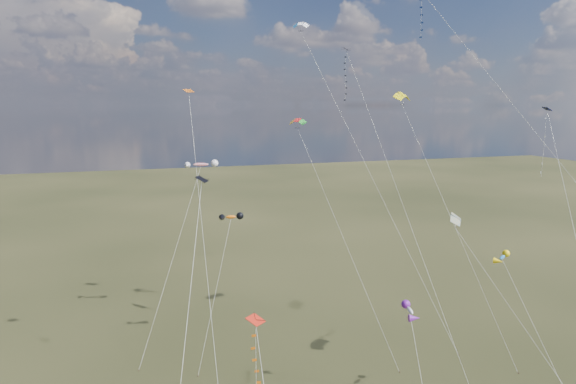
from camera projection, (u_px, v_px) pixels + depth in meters
name	position (u px, v px, depth m)	size (l,w,h in m)	color
diamond_black_high	(352.00, 90.00, 61.53)	(1.63, 28.59, 34.18)	black
diamond_navy_tall	(447.00, 45.00, 52.65)	(17.91, 28.89, 39.10)	#080E46
diamond_black_mid	(189.00, 302.00, 31.03)	(5.59, 13.36, 22.54)	black
diamond_red_low	(258.00, 368.00, 29.62)	(1.40, 12.91, 15.09)	red
diamond_navy_right	(549.00, 160.00, 41.34)	(6.31, 17.28, 27.07)	#131854
diamond_orange_center	(197.00, 176.00, 49.23)	(1.46, 22.55, 28.90)	#BE5815
parafoil_yellow	(403.00, 95.00, 62.12)	(6.46, 18.14, 29.22)	#DDCA07
parafoil_blue_white	(302.00, 27.00, 63.49)	(13.47, 19.17, 37.74)	#1D6AAA
parafoil_striped	(456.00, 217.00, 52.49)	(8.01, 12.03, 16.70)	gold
parafoil_tricolor	(298.00, 122.00, 59.95)	(7.49, 15.36, 26.02)	gold
novelty_orange_black	(231.00, 218.00, 58.80)	(6.61, 8.78, 15.06)	orange
novelty_white_purple	(410.00, 312.00, 36.89)	(2.24, 9.77, 12.94)	white
novelty_redwhite_stripe	(201.00, 165.00, 65.34)	(11.07, 14.62, 20.29)	red
novelty_blue_yellow	(503.00, 259.00, 45.32)	(3.14, 11.01, 14.31)	#2171BD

